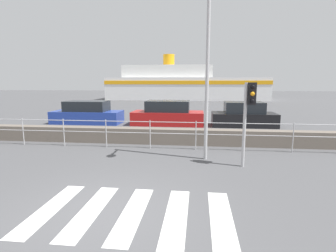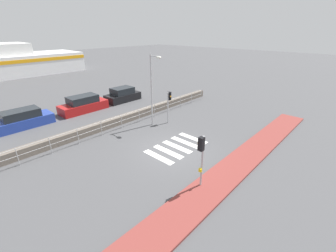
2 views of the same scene
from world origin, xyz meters
TOP-DOWN VIEW (x-y plane):
  - ground_plane at (0.00, 0.00)m, footprint 160.00×160.00m
  - crosswalk at (0.62, 0.00)m, footprint 4.05×2.40m
  - seawall at (0.00, 6.21)m, footprint 24.60×0.55m
  - harbor_fence at (0.00, 5.33)m, footprint 22.18×0.04m
  - traffic_light_far at (3.47, 3.37)m, footprint 0.34×0.32m
  - streetlamp at (2.20, 3.86)m, footprint 0.32×1.13m
  - ferry_boat at (-0.59, 37.85)m, footprint 24.38×8.80m
  - parked_car_blue at (-5.33, 11.45)m, footprint 4.49×1.74m
  - parked_car_red at (0.01, 11.45)m, footprint 4.49×1.82m
  - parked_car_black at (4.69, 11.45)m, footprint 3.83×1.84m

SIDE VIEW (x-z plane):
  - ground_plane at x=0.00m, z-range 0.00..0.00m
  - crosswalk at x=0.62m, z-range 0.00..0.01m
  - seawall at x=0.00m, z-range 0.00..0.68m
  - parked_car_blue at x=-5.33m, z-range -0.11..1.36m
  - parked_car_black at x=4.69m, z-range -0.11..1.38m
  - parked_car_red at x=0.01m, z-range -0.11..1.41m
  - harbor_fence at x=0.00m, z-range 0.18..1.34m
  - traffic_light_far at x=3.47m, z-range 0.63..3.29m
  - ferry_boat at x=-0.59m, z-range -1.29..5.77m
  - streetlamp at x=2.20m, z-range 0.71..6.42m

